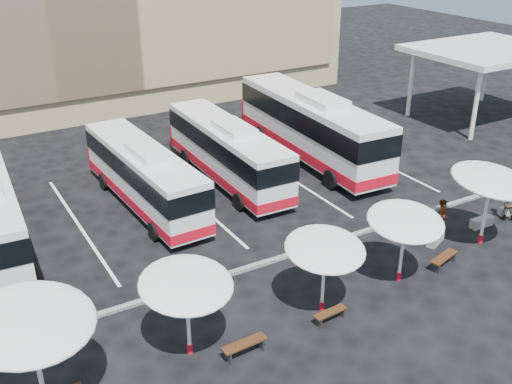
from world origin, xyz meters
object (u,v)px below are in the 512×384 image
conc_bench_2 (509,211)px  passenger_0 (442,218)px  bus_1 (144,174)px  conc_bench_1 (481,222)px  bus_2 (227,150)px  wood_bench_1 (244,346)px  bus_3 (311,125)px  passenger_1 (509,202)px  sunshade_1 (186,285)px  wood_bench_3 (444,259)px  sunshade_2 (325,249)px  sunshade_0 (30,323)px  wood_bench_2 (330,314)px  conc_bench_0 (436,239)px  sunshade_3 (405,221)px  sunshade_4 (491,180)px

conc_bench_2 → passenger_0: size_ratio=0.57×
bus_1 → conc_bench_1: bus_1 is taller
bus_2 → wood_bench_1: (-6.45, -13.44, -1.44)m
bus_3 → passenger_1: bearing=-69.2°
sunshade_1 → wood_bench_3: bearing=-1.9°
bus_2 → conc_bench_2: bus_2 is taller
wood_bench_3 → sunshade_2: bearing=178.9°
sunshade_0 → conc_bench_2: bearing=4.1°
wood_bench_3 → passenger_1: (5.97, 1.59, 0.53)m
sunshade_1 → wood_bench_2: 5.88m
bus_1 → conc_bench_2: bearing=-36.0°
conc_bench_1 → conc_bench_2: 2.23m
wood_bench_3 → sunshade_1: bearing=178.1°
passenger_1 → sunshade_0: bearing=40.6°
wood_bench_2 → conc_bench_2: (12.99, 2.43, -0.12)m
sunshade_0 → sunshade_2: 10.31m
sunshade_1 → conc_bench_2: (18.24, 1.42, -2.59)m
conc_bench_0 → conc_bench_1: conc_bench_1 is taller
wood_bench_3 → conc_bench_1: bearing=21.1°
wood_bench_2 → conc_bench_0: conc_bench_0 is taller
sunshade_1 → passenger_1: size_ratio=1.99×
sunshade_2 → wood_bench_1: size_ratio=2.06×
wood_bench_2 → passenger_0: 8.71m
bus_2 → sunshade_2: 12.98m
sunshade_2 → passenger_0: size_ratio=1.78×
wood_bench_2 → conc_bench_1: size_ratio=1.14×
passenger_1 → sunshade_3: bearing=46.6°
sunshade_1 → conc_bench_2: 18.48m
sunshade_2 → passenger_1: 12.51m
sunshade_1 → conc_bench_1: bearing=4.5°
sunshade_0 → passenger_0: 18.66m
sunshade_1 → wood_bench_1: (1.58, -1.03, -2.41)m
bus_1 → conc_bench_1: 16.83m
bus_3 → sunshade_3: bus_3 is taller
wood_bench_1 → sunshade_0: bearing=173.0°
conc_bench_2 → sunshade_4: bearing=-160.7°
conc_bench_0 → conc_bench_2: size_ratio=1.09×
wood_bench_3 → passenger_0: bearing=47.0°
wood_bench_3 → conc_bench_0: bearing=53.7°
sunshade_0 → wood_bench_2: size_ratio=3.56×
bus_3 → wood_bench_2: bearing=-119.3°
bus_1 → conc_bench_2: size_ratio=10.01×
bus_1 → sunshade_4: size_ratio=2.41×
bus_3 → wood_bench_3: bearing=-96.7°
bus_2 → conc_bench_1: size_ratio=9.19×
passenger_0 → bus_1: bearing=106.3°
sunshade_4 → wood_bench_2: (-9.46, -1.19, -2.82)m
bus_3 → wood_bench_1: bearing=-128.9°
bus_2 → wood_bench_3: 13.41m
wood_bench_2 → passenger_0: passenger_0 is taller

